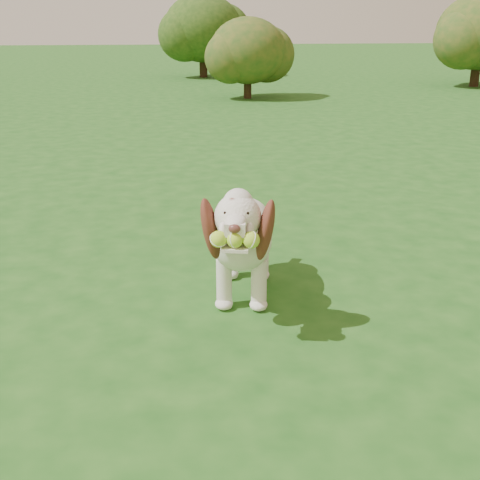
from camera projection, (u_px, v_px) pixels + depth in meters
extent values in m
plane|color=#1A4D16|center=(305.00, 279.00, 3.56)|extent=(80.00, 80.00, 0.00)
ellipsoid|color=silver|center=(244.00, 233.00, 3.29)|extent=(0.44, 0.66, 0.32)
ellipsoid|color=silver|center=(241.00, 241.00, 3.07)|extent=(0.37, 0.37, 0.31)
ellipsoid|color=silver|center=(246.00, 222.00, 3.49)|extent=(0.34, 0.34, 0.28)
cylinder|color=silver|center=(240.00, 233.00, 2.93)|extent=(0.22, 0.28, 0.24)
sphere|color=silver|center=(238.00, 217.00, 2.77)|extent=(0.26, 0.26, 0.22)
sphere|color=silver|center=(238.00, 204.00, 2.77)|extent=(0.17, 0.17, 0.14)
cube|color=silver|center=(236.00, 227.00, 2.66)|extent=(0.12, 0.15, 0.06)
ellipsoid|color=#592D28|center=(234.00, 229.00, 2.59)|extent=(0.06, 0.04, 0.04)
cube|color=silver|center=(236.00, 246.00, 2.67)|extent=(0.15, 0.16, 0.01)
ellipsoid|color=brown|center=(211.00, 229.00, 2.81)|extent=(0.16, 0.21, 0.34)
ellipsoid|color=brown|center=(265.00, 230.00, 2.79)|extent=(0.15, 0.23, 0.34)
cylinder|color=silver|center=(248.00, 210.00, 3.60)|extent=(0.09, 0.16, 0.12)
cylinder|color=silver|center=(224.00, 283.00, 3.17)|extent=(0.10, 0.10, 0.28)
cylinder|color=silver|center=(259.00, 284.00, 3.16)|extent=(0.10, 0.10, 0.28)
cylinder|color=silver|center=(231.00, 255.00, 3.55)|extent=(0.10, 0.10, 0.28)
cylinder|color=silver|center=(262.00, 256.00, 3.54)|extent=(0.10, 0.10, 0.28)
sphere|color=#B6EF42|center=(219.00, 239.00, 2.63)|extent=(0.09, 0.09, 0.08)
sphere|color=#B6EF42|center=(235.00, 240.00, 2.62)|extent=(0.09, 0.09, 0.08)
sphere|color=#B6EF42|center=(251.00, 240.00, 2.62)|extent=(0.09, 0.09, 0.08)
cylinder|color=#382314|center=(248.00, 86.00, 11.92)|extent=(0.15, 0.15, 0.50)
ellipsoid|color=#214114|center=(248.00, 51.00, 11.69)|extent=(1.49, 1.49, 1.27)
cylinder|color=#382314|center=(203.00, 64.00, 16.49)|extent=(0.22, 0.22, 0.70)
ellipsoid|color=#214114|center=(203.00, 28.00, 16.17)|extent=(2.10, 2.10, 1.78)
cylinder|color=#382314|center=(475.00, 72.00, 14.08)|extent=(0.21, 0.21, 0.67)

